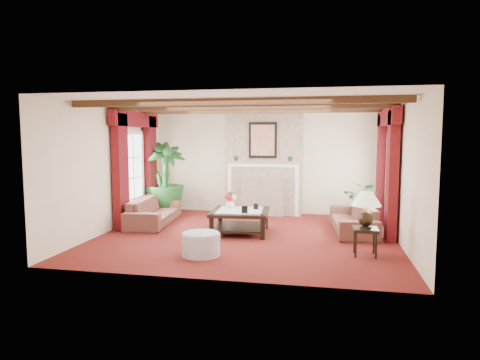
% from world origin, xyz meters
% --- Properties ---
extents(floor, '(6.00, 6.00, 0.00)m').
position_xyz_m(floor, '(0.00, 0.00, 0.00)').
color(floor, '#50110E').
rests_on(floor, ground).
extents(ceiling, '(6.00, 6.00, 0.00)m').
position_xyz_m(ceiling, '(0.00, 0.00, 2.70)').
color(ceiling, white).
rests_on(ceiling, floor).
extents(back_wall, '(6.00, 0.02, 2.70)m').
position_xyz_m(back_wall, '(0.00, 2.75, 1.35)').
color(back_wall, beige).
rests_on(back_wall, ground).
extents(left_wall, '(0.02, 5.50, 2.70)m').
position_xyz_m(left_wall, '(-3.00, 0.00, 1.35)').
color(left_wall, beige).
rests_on(left_wall, ground).
extents(right_wall, '(0.02, 5.50, 2.70)m').
position_xyz_m(right_wall, '(3.00, 0.00, 1.35)').
color(right_wall, beige).
rests_on(right_wall, ground).
extents(ceiling_beams, '(6.00, 3.00, 0.12)m').
position_xyz_m(ceiling_beams, '(0.00, 0.00, 2.64)').
color(ceiling_beams, '#331F10').
rests_on(ceiling_beams, ceiling).
extents(fireplace, '(2.00, 0.52, 2.70)m').
position_xyz_m(fireplace, '(0.00, 2.55, 2.70)').
color(fireplace, tan).
rests_on(fireplace, ground).
extents(french_door_left, '(0.10, 1.10, 2.16)m').
position_xyz_m(french_door_left, '(-2.97, 1.00, 2.13)').
color(french_door_left, white).
rests_on(french_door_left, ground).
extents(french_door_right, '(0.10, 1.10, 2.16)m').
position_xyz_m(french_door_right, '(2.97, 1.00, 2.13)').
color(french_door_right, white).
rests_on(french_door_right, ground).
extents(curtains_left, '(0.20, 2.40, 2.55)m').
position_xyz_m(curtains_left, '(-2.86, 1.00, 2.55)').
color(curtains_left, '#420812').
rests_on(curtains_left, ground).
extents(curtains_right, '(0.20, 2.40, 2.55)m').
position_xyz_m(curtains_right, '(2.86, 1.00, 2.55)').
color(curtains_right, '#420812').
rests_on(curtains_right, ground).
extents(sofa_left, '(2.20, 1.02, 0.81)m').
position_xyz_m(sofa_left, '(-2.35, 0.78, 0.41)').
color(sofa_left, '#350E19').
rests_on(sofa_left, ground).
extents(sofa_right, '(2.14, 0.93, 0.80)m').
position_xyz_m(sofa_right, '(2.18, 0.82, 0.40)').
color(sofa_right, '#350E19').
rests_on(sofa_right, ground).
extents(potted_palm, '(2.97, 2.97, 1.07)m').
position_xyz_m(potted_palm, '(-2.52, 1.93, 0.53)').
color(potted_palm, black).
rests_on(potted_palm, ground).
extents(small_plant, '(1.80, 1.80, 0.77)m').
position_xyz_m(small_plant, '(2.49, 1.77, 0.38)').
color(small_plant, black).
rests_on(small_plant, ground).
extents(coffee_table, '(1.28, 1.28, 0.49)m').
position_xyz_m(coffee_table, '(-0.18, 0.24, 0.24)').
color(coffee_table, black).
rests_on(coffee_table, ground).
extents(side_table, '(0.47, 0.47, 0.49)m').
position_xyz_m(side_table, '(2.28, -1.03, 0.24)').
color(side_table, black).
rests_on(side_table, ground).
extents(ottoman, '(0.67, 0.67, 0.39)m').
position_xyz_m(ottoman, '(-0.51, -1.56, 0.19)').
color(ottoman, '#ACA2B7').
rests_on(ottoman, ground).
extents(table_lamp, '(0.51, 0.51, 0.64)m').
position_xyz_m(table_lamp, '(2.28, -1.03, 0.81)').
color(table_lamp, black).
rests_on(table_lamp, side_table).
extents(flower_vase, '(0.26, 0.27, 0.20)m').
position_xyz_m(flower_vase, '(-0.45, 0.54, 0.58)').
color(flower_vase, silver).
rests_on(flower_vase, coffee_table).
extents(book, '(0.25, 0.20, 0.32)m').
position_xyz_m(book, '(0.06, 0.02, 0.65)').
color(book, black).
rests_on(book, coffee_table).
extents(photo_frame_a, '(0.12, 0.05, 0.16)m').
position_xyz_m(photo_frame_a, '(-0.01, -0.13, 0.57)').
color(photo_frame_a, black).
rests_on(photo_frame_a, coffee_table).
extents(photo_frame_b, '(0.10, 0.06, 0.14)m').
position_xyz_m(photo_frame_b, '(0.14, 0.37, 0.56)').
color(photo_frame_b, black).
rests_on(photo_frame_b, coffee_table).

